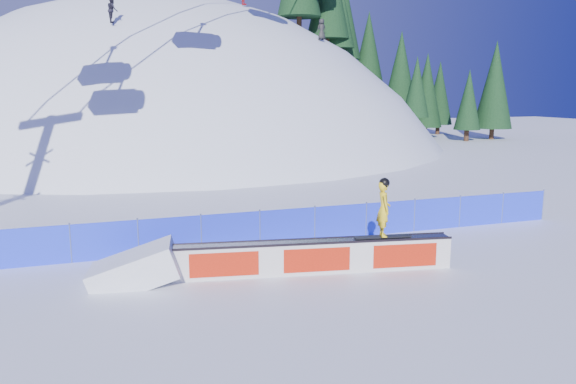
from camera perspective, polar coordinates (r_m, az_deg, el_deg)
name	(u,v)px	position (r m, az deg, el deg)	size (l,w,h in m)	color
ground	(342,285)	(15.51, 5.47, -9.35)	(160.00, 160.00, 0.00)	white
snow_hill	(169,320)	(60.25, -12.02, -12.63)	(64.00, 64.00, 64.00)	silver
treeline	(390,44)	(60.43, 10.35, 14.56)	(24.36, 10.90, 21.84)	#372216
safety_fence	(288,226)	(19.35, -0.02, -3.47)	(22.05, 0.05, 1.30)	#2037F4
rail_box	(315,257)	(16.30, 2.77, -6.57)	(8.07, 1.91, 0.97)	silver
snow_ramp	(136,282)	(16.20, -15.22, -8.81)	(2.32, 1.55, 0.87)	white
snowboarder	(384,208)	(16.50, 9.69, -1.64)	(1.71, 0.67, 1.76)	black
distant_skiers	(184,1)	(45.38, -10.49, 18.51)	(17.53, 9.12, 5.12)	black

